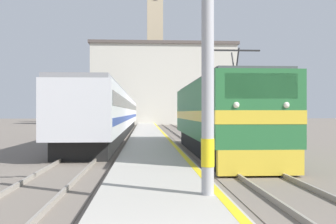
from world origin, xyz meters
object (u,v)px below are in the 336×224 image
object	(u,v)px
catenary_mast	(212,20)
clock_tower	(155,44)
passenger_train	(116,113)
locomotive_train	(219,117)

from	to	relation	value
catenary_mast	clock_tower	distance (m)	68.66
passenger_train	catenary_mast	xyz separation A→B (m)	(4.18, -30.07, 2.08)
locomotive_train	passenger_train	world-z (taller)	locomotive_train
passenger_train	catenary_mast	size ratio (longest dim) A/B	6.09
catenary_mast	clock_tower	xyz separation A→B (m)	(0.60, 67.71, 11.34)
locomotive_train	clock_tower	distance (m)	58.52
locomotive_train	catenary_mast	bearing A→B (deg)	-101.59
passenger_train	clock_tower	size ratio (longest dim) A/B	1.56
catenary_mast	clock_tower	size ratio (longest dim) A/B	0.26
passenger_train	clock_tower	xyz separation A→B (m)	(4.78, 37.64, 13.42)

